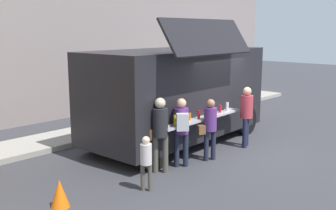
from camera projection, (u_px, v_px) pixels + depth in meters
ground_plane at (239, 151)px, 10.95m from camera, size 60.00×60.00×0.00m
curb_strip at (7, 151)px, 10.72m from camera, size 28.00×1.60×0.15m
food_truck_main at (177, 92)px, 11.55m from camera, size 5.87×3.22×3.59m
traffic_cone_orange at (60, 193)px, 7.46m from camera, size 0.36×0.36×0.55m
trash_bin at (205, 99)px, 16.37m from camera, size 0.60×0.60×1.02m
customer_front_ordering at (210, 124)px, 10.05m from camera, size 0.52×0.36×1.60m
customer_mid_with_backpack at (181, 126)px, 9.52m from camera, size 0.52×0.53×1.70m
customer_rear_waiting at (159, 129)px, 9.15m from camera, size 0.52×0.51×1.79m
customer_extra_browsing at (246, 111)px, 11.22m from camera, size 0.35×0.35×1.73m
child_near_queue at (146, 158)px, 8.15m from camera, size 0.24×0.24×1.17m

